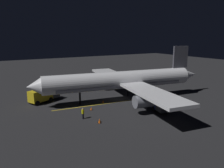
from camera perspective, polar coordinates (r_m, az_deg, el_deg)
The scene contains 10 objects.
ground_plane at distance 43.93m, azimuth 2.25°, elevation -4.30°, with size 180.00×180.00×0.20m, color black.
apron_guide_stripe at distance 41.44m, azimuth -1.96°, elevation -5.19°, with size 0.24×19.74×0.01m, color gold.
airliner at distance 43.19m, azimuth 3.04°, elevation 0.85°, with size 34.96×36.11×10.51m.
baggage_truck at distance 44.24m, azimuth -17.62°, elevation -2.90°, with size 4.34×6.44×2.51m.
catering_truck at distance 38.80m, azimuth 11.56°, elevation -4.77°, with size 6.21×3.30×2.39m.
ground_crew_worker at distance 34.14m, azimuth -7.65°, elevation -7.65°, with size 0.40×0.40×1.74m.
traffic_cone_near_left at distance 41.84m, azimuth -2.37°, elevation -4.66°, with size 0.50×0.50×0.55m.
traffic_cone_near_right at distance 38.10m, azimuth -5.46°, elevation -6.45°, with size 0.50×0.50×0.55m.
traffic_cone_under_wing at distance 32.51m, azimuth -3.31°, elevation -9.81°, with size 0.50×0.50×0.55m.
traffic_cone_far at distance 32.95m, azimuth -3.27°, elevation -9.50°, with size 0.50×0.50×0.55m.
Camera 1 is at (-35.25, 22.95, 12.56)m, focal length 34.86 mm.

